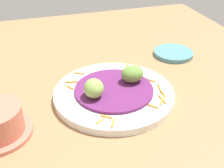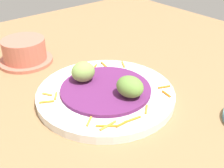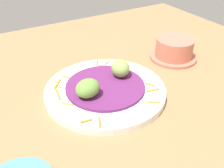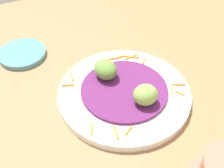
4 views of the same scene
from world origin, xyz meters
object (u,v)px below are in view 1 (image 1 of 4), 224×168
(main_plate, at_px, (114,94))
(guac_scoop_left, at_px, (132,74))
(side_plate_small, at_px, (173,53))
(guac_scoop_center, at_px, (94,88))

(main_plate, bearing_deg, guac_scoop_left, -161.00)
(main_plate, xyz_separation_m, side_plate_small, (-0.23, -0.15, -0.00))
(main_plate, distance_m, guac_scoop_center, 0.06)
(main_plate, height_order, guac_scoop_left, guac_scoop_left)
(guac_scoop_center, bearing_deg, guac_scoop_left, -161.00)
(guac_scoop_left, distance_m, guac_scoop_center, 0.11)
(side_plate_small, bearing_deg, main_plate, 33.60)
(guac_scoop_left, xyz_separation_m, guac_scoop_center, (0.10, 0.03, 0.00))
(main_plate, bearing_deg, guac_scoop_center, 19.00)
(guac_scoop_left, bearing_deg, guac_scoop_center, 19.00)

